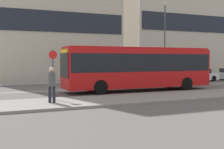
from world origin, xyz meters
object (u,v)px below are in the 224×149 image
at_px(parked_car_0, 198,75).
at_px(street_lamp, 165,34).
at_px(bus_stop_sign, 53,70).
at_px(city_bus, 138,66).
at_px(pedestrian_near_stop, 52,83).

height_order(parked_car_0, street_lamp, street_lamp).
relative_size(parked_car_0, bus_stop_sign, 1.51).
bearing_deg(bus_stop_sign, city_bus, 23.91).
bearing_deg(pedestrian_near_stop, parked_car_0, -136.25).
height_order(city_bus, parked_car_0, city_bus).
distance_m(bus_stop_sign, street_lamp, 17.72).
xyz_separation_m(pedestrian_near_stop, bus_stop_sign, (0.28, 1.14, 0.55)).
distance_m(city_bus, parked_car_0, 11.52).
xyz_separation_m(bus_stop_sign, street_lamp, (13.92, 10.45, 3.34)).
xyz_separation_m(pedestrian_near_stop, street_lamp, (14.21, 11.59, 3.89)).
bearing_deg(city_bus, pedestrian_near_stop, -145.09).
distance_m(city_bus, bus_stop_sign, 7.39).
bearing_deg(parked_car_0, city_bus, -151.28).
xyz_separation_m(city_bus, parked_car_0, (10.05, 5.51, -1.18)).
bearing_deg(parked_car_0, street_lamp, 145.94).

